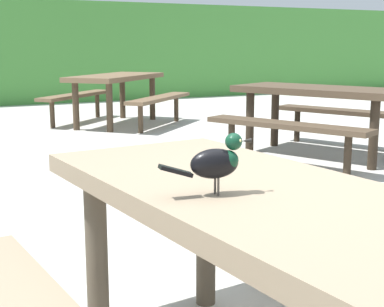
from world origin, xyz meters
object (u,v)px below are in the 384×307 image
at_px(bird_grackle, 218,161).
at_px(picnic_table_mid_left, 320,105).
at_px(picnic_table_foreground, 259,244).
at_px(picnic_table_mid_right, 116,87).

bearing_deg(bird_grackle, picnic_table_mid_left, 47.12).
bearing_deg(picnic_table_mid_left, bird_grackle, -132.88).
height_order(bird_grackle, picnic_table_mid_left, bird_grackle).
height_order(picnic_table_foreground, picnic_table_mid_right, same).
xyz_separation_m(picnic_table_foreground, picnic_table_mid_left, (2.90, 3.29, 0.00)).
relative_size(bird_grackle, picnic_table_mid_right, 0.12).
bearing_deg(picnic_table_mid_right, picnic_table_mid_left, -71.20).
height_order(bird_grackle, picnic_table_mid_right, bird_grackle).
relative_size(bird_grackle, picnic_table_mid_left, 0.13).
distance_m(bird_grackle, picnic_table_mid_right, 6.88).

